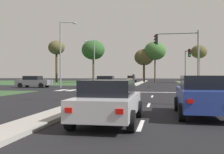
{
  "coord_description": "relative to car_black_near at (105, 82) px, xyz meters",
  "views": [
    {
      "loc": [
        4.13,
        -2.76,
        1.63
      ],
      "look_at": [
        -2.83,
        35.79,
        1.35
      ],
      "focal_mm": 43.19,
      "sensor_mm": 36.0,
      "label": 1
    }
  ],
  "objects": [
    {
      "name": "treeline_second",
      "position": [
        -7.38,
        22.94,
        6.39
      ],
      "size": [
        5.08,
        5.08,
        9.36
      ],
      "color": "#423323",
      "rests_on": "ground"
    },
    {
      "name": "grass_verge_far_left",
      "position": [
        -22.38,
        22.54,
        -0.78
      ],
      "size": [
        35.0,
        35.0,
        0.01
      ],
      "primitive_type": "cube",
      "color": "#2D4C28",
      "rests_on": "ground"
    },
    {
      "name": "median_island_near",
      "position": [
        3.12,
        -20.96,
        -0.71
      ],
      "size": [
        1.2,
        22.0,
        0.14
      ],
      "primitive_type": "cube",
      "color": "gray",
      "rests_on": "ground"
    },
    {
      "name": "median_island_far",
      "position": [
        3.12,
        23.04,
        -0.71
      ],
      "size": [
        1.2,
        36.0,
        0.14
      ],
      "primitive_type": "cube",
      "color": "#ADA89E",
      "rests_on": "ground"
    },
    {
      "name": "crosswalk_bar_second",
      "position": [
        -2.13,
        -7.16,
        -0.78
      ],
      "size": [
        0.7,
        2.8,
        0.01
      ],
      "primitive_type": "cube",
      "color": "silver",
      "rests_on": "ground"
    },
    {
      "name": "pedestrian_at_median",
      "position": [
        3.09,
        7.3,
        0.47
      ],
      "size": [
        0.34,
        0.34,
        1.83
      ],
      "rotation": [
        0.0,
        0.0,
        1.63
      ],
      "color": "#4C4C4C",
      "rests_on": "median_island_far"
    },
    {
      "name": "treeline_fourth",
      "position": [
        6.04,
        25.55,
        6.2
      ],
      "size": [
        4.8,
        4.8,
        9.05
      ],
      "color": "#423323",
      "rests_on": "ground"
    },
    {
      "name": "car_black_near",
      "position": [
        0.0,
        0.0,
        0.0
      ],
      "size": [
        4.43,
        1.98,
        1.53
      ],
      "rotation": [
        0.0,
        0.0,
        1.57
      ],
      "color": "black",
      "rests_on": "ground"
    },
    {
      "name": "street_lamp_third",
      "position": [
        -5.69,
        16.43,
        3.93
      ],
      "size": [
        1.92,
        1.18,
        8.39
      ],
      "color": "gray",
      "rests_on": "ground"
    },
    {
      "name": "crosswalk_bar_fifth",
      "position": [
        1.32,
        -7.16,
        -0.78
      ],
      "size": [
        0.7,
        2.8,
        0.01
      ],
      "primitive_type": "cube",
      "color": "silver",
      "rests_on": "ground"
    },
    {
      "name": "car_silver_fifth",
      "position": [
        5.52,
        -25.77,
        -0.03
      ],
      "size": [
        2.03,
        4.34,
        1.47
      ],
      "color": "#B7B7BC",
      "rests_on": "ground"
    },
    {
      "name": "ground_plane",
      "position": [
        3.12,
        -1.96,
        -0.78
      ],
      "size": [
        200.0,
        200.0,
        0.0
      ],
      "primitive_type": "plane",
      "color": "black"
    },
    {
      "name": "treeline_third",
      "position": [
        3.58,
        26.05,
        4.82
      ],
      "size": [
        4.29,
        4.29,
        7.48
      ],
      "color": "#423323",
      "rests_on": "ground"
    },
    {
      "name": "car_grey_second",
      "position": [
        -9.21,
        -1.72,
        -0.0
      ],
      "size": [
        4.55,
        2.06,
        1.52
      ],
      "rotation": [
        0.0,
        0.0,
        -1.57
      ],
      "color": "slate",
      "rests_on": "ground"
    },
    {
      "name": "street_lamp_second",
      "position": [
        -5.35,
        -1.54,
        4.02
      ],
      "size": [
        2.15,
        0.74,
        8.57
      ],
      "color": "gray",
      "rests_on": "ground"
    },
    {
      "name": "lane_dash_third",
      "position": [
        6.62,
        -13.99,
        -0.78
      ],
      "size": [
        0.14,
        2.0,
        0.01
      ],
      "primitive_type": "cube",
      "color": "silver",
      "rests_on": "ground"
    },
    {
      "name": "traffic_signal_far_right",
      "position": [
        10.72,
        2.44,
        2.81
      ],
      "size": [
        0.32,
        5.68,
        5.1
      ],
      "color": "gray",
      "rests_on": "ground"
    },
    {
      "name": "treeline_near",
      "position": [
        -16.01,
        23.12,
        6.96
      ],
      "size": [
        3.71,
        3.71,
        9.47
      ],
      "color": "#423323",
      "rests_on": "ground"
    },
    {
      "name": "edge_line_right",
      "position": [
        9.97,
        -19.96,
        -0.78
      ],
      "size": [
        0.14,
        24.0,
        0.01
      ],
      "primitive_type": "cube",
      "color": "silver",
      "rests_on": "ground"
    },
    {
      "name": "traffic_signal_near_right",
      "position": [
        9.26,
        -8.56,
        3.2
      ],
      "size": [
        4.21,
        0.32,
        5.83
      ],
      "color": "gray",
      "rests_on": "ground"
    },
    {
      "name": "crosswalk_bar_near",
      "position": [
        -3.28,
        -7.16,
        -0.78
      ],
      "size": [
        0.7,
        2.8,
        0.01
      ],
      "primitive_type": "cube",
      "color": "silver",
      "rests_on": "ground"
    },
    {
      "name": "crosswalk_bar_fourth",
      "position": [
        0.17,
        -7.16,
        -0.78
      ],
      "size": [
        0.7,
        2.8,
        0.01
      ],
      "primitive_type": "cube",
      "color": "silver",
      "rests_on": "ground"
    },
    {
      "name": "lane_dash_second",
      "position": [
        6.62,
        -19.99,
        -0.78
      ],
      "size": [
        0.14,
        2.0,
        0.01
      ],
      "primitive_type": "cube",
      "color": "silver",
      "rests_on": "ground"
    },
    {
      "name": "lane_dash_near",
      "position": [
        6.62,
        -25.99,
        -0.78
      ],
      "size": [
        0.14,
        2.0,
        0.01
      ],
      "primitive_type": "cube",
      "color": "silver",
      "rests_on": "ground"
    },
    {
      "name": "crosswalk_bar_sixth",
      "position": [
        2.47,
        -7.16,
        -0.78
      ],
      "size": [
        0.7,
        2.8,
        0.01
      ],
      "primitive_type": "cube",
      "color": "silver",
      "rests_on": "ground"
    },
    {
      "name": "car_beige_third",
      "position": [
        0.7,
        26.31,
        -0.01
      ],
      "size": [
        2.05,
        4.14,
        1.51
      ],
      "rotation": [
        0.0,
        0.0,
        3.14
      ],
      "color": "#BCAD8E",
      "rests_on": "ground"
    },
    {
      "name": "crosswalk_bar_third",
      "position": [
        -0.98,
        -7.16,
        -0.78
      ],
      "size": [
        0.7,
        2.8,
        0.01
      ],
      "primitive_type": "cube",
      "color": "silver",
      "rests_on": "ground"
    },
    {
      "name": "stop_bar_near",
      "position": [
        6.92,
        -8.96,
        -0.78
      ],
      "size": [
        6.4,
        0.5,
        0.01
      ],
      "primitive_type": "cube",
      "color": "silver",
      "rests_on": "ground"
    },
    {
      "name": "treeline_fifth",
      "position": [
        15.44,
        25.92,
        5.84
      ],
      "size": [
        3.42,
        3.42,
        8.15
      ],
      "color": "#423323",
      "rests_on": "ground"
    },
    {
      "name": "car_blue_fourth",
      "position": [
        8.85,
        -23.57,
        0.04
      ],
      "size": [
        1.94,
        4.36,
        1.61
      ],
      "color": "navy",
      "rests_on": "ground"
    }
  ]
}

